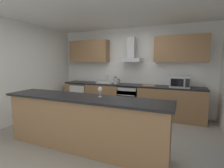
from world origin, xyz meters
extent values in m
cube|color=gray|center=(0.00, 0.00, -0.01)|extent=(5.78, 4.77, 0.02)
cube|color=white|center=(0.00, 0.00, 2.61)|extent=(5.78, 4.77, 0.02)
cube|color=white|center=(0.00, 1.95, 1.30)|extent=(5.78, 0.12, 2.60)
cube|color=white|center=(-2.45, 0.00, 1.30)|extent=(0.12, 4.77, 2.60)
cube|color=white|center=(0.00, 1.88, 1.23)|extent=(4.06, 0.02, 0.66)
cube|color=olive|center=(0.00, 1.57, 0.43)|extent=(4.20, 0.60, 0.86)
cube|color=black|center=(0.00, 1.57, 0.88)|extent=(4.20, 0.60, 0.04)
cube|color=olive|center=(-0.12, -0.71, 0.46)|extent=(2.97, 0.52, 0.92)
cube|color=black|center=(-0.12, -0.71, 0.94)|extent=(3.07, 0.64, 0.04)
cube|color=olive|center=(-1.40, 1.72, 1.91)|extent=(1.35, 0.32, 0.70)
cube|color=olive|center=(1.40, 1.72, 1.91)|extent=(1.35, 0.32, 0.70)
cube|color=slate|center=(0.06, 1.55, 0.46)|extent=(0.60, 0.56, 0.80)
cube|color=black|center=(0.06, 1.26, 0.40)|extent=(0.50, 0.02, 0.48)
cube|color=#B7BABC|center=(0.06, 1.26, 0.80)|extent=(0.54, 0.02, 0.09)
cylinder|color=#B7BABC|center=(0.06, 1.22, 0.64)|extent=(0.49, 0.02, 0.02)
cube|color=white|center=(-1.61, 1.55, 0.42)|extent=(0.58, 0.56, 0.85)
cube|color=silver|center=(-1.61, 1.26, 0.43)|extent=(0.55, 0.02, 0.80)
cylinder|color=#B7BABC|center=(-1.39, 1.24, 0.47)|extent=(0.02, 0.02, 0.38)
cube|color=#B7BABC|center=(1.43, 1.52, 1.05)|extent=(0.50, 0.36, 0.30)
cube|color=black|center=(1.37, 1.33, 1.05)|extent=(0.30, 0.02, 0.19)
cube|color=black|center=(1.61, 1.33, 1.05)|extent=(0.10, 0.01, 0.21)
cube|color=silver|center=(-0.72, 1.55, 0.92)|extent=(0.50, 0.40, 0.04)
cylinder|color=#B7BABC|center=(-0.72, 1.68, 1.03)|extent=(0.03, 0.03, 0.26)
cylinder|color=#B7BABC|center=(-0.72, 1.60, 1.15)|extent=(0.03, 0.16, 0.03)
cylinder|color=#B7BABC|center=(-0.37, 1.51, 1.00)|extent=(0.15, 0.15, 0.20)
sphere|color=black|center=(-0.37, 1.51, 1.11)|extent=(0.06, 0.06, 0.06)
cone|color=#B7BABC|center=(-0.47, 1.51, 1.04)|extent=(0.09, 0.04, 0.07)
torus|color=black|center=(-0.28, 1.51, 1.01)|extent=(0.11, 0.02, 0.11)
cube|color=#B7BABC|center=(0.06, 1.65, 1.62)|extent=(0.62, 0.45, 0.12)
cube|color=#B7BABC|center=(0.06, 1.70, 1.98)|extent=(0.22, 0.22, 0.60)
cylinder|color=silver|center=(0.17, -0.60, 0.96)|extent=(0.07, 0.07, 0.01)
cylinder|color=silver|center=(0.17, -0.60, 1.01)|extent=(0.01, 0.01, 0.09)
ellipsoid|color=silver|center=(0.17, -0.60, 1.09)|extent=(0.08, 0.08, 0.10)
cube|color=tan|center=(0.62, 1.52, 0.91)|extent=(0.37, 0.27, 0.02)
camera|label=1|loc=(1.46, -3.13, 1.56)|focal=26.55mm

